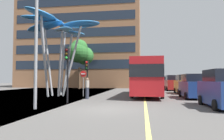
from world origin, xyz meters
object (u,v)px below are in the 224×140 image
(car_parked_near, at_px, (224,90))
(no_entry_sign, at_px, (83,79))
(red_bus, at_px, (147,76))
(car_parked_far, at_px, (185,85))
(leaf_sculpture, at_px, (57,29))
(traffic_light_kerb_near, at_px, (67,63))
(car_side_street, at_px, (172,83))
(pedestrian, at_px, (87,88))
(street_lamp, at_px, (42,27))
(car_parked_mid, at_px, (193,87))
(traffic_light_kerb_far, at_px, (87,71))
(car_far_side, at_px, (168,83))

(car_parked_near, height_order, no_entry_sign, no_entry_sign)
(red_bus, height_order, car_parked_far, red_bus)
(leaf_sculpture, bearing_deg, traffic_light_kerb_near, -60.50)
(car_parked_far, bearing_deg, no_entry_sign, -152.00)
(no_entry_sign, bearing_deg, red_bus, 17.81)
(car_side_street, relative_size, pedestrian, 2.47)
(red_bus, xyz_separation_m, leaf_sculpture, (-8.83, -1.76, 4.68))
(car_side_street, distance_m, street_lamp, 23.51)
(red_bus, distance_m, car_parked_mid, 4.65)
(leaf_sculpture, xyz_separation_m, car_parked_mid, (12.70, -0.62, -5.66))
(traffic_light_kerb_far, distance_m, street_lamp, 6.88)
(traffic_light_kerb_far, xyz_separation_m, no_entry_sign, (-0.92, 2.04, -0.70))
(traffic_light_kerb_far, relative_size, street_lamp, 0.45)
(car_side_street, xyz_separation_m, car_far_side, (0.18, 7.35, -0.04))
(car_parked_near, height_order, car_parked_mid, car_parked_near)
(car_parked_far, distance_m, car_far_side, 14.35)
(red_bus, relative_size, car_parked_far, 2.58)
(car_parked_mid, relative_size, car_parked_far, 0.98)
(red_bus, bearing_deg, car_parked_mid, -31.65)
(pedestrian, bearing_deg, car_parked_mid, 12.07)
(car_parked_far, xyz_separation_m, pedestrian, (-9.39, -7.88, -0.13))
(leaf_sculpture, relative_size, traffic_light_kerb_far, 2.57)
(car_parked_near, relative_size, no_entry_sign, 1.78)
(pedestrian, relative_size, no_entry_sign, 0.72)
(car_far_side, xyz_separation_m, pedestrian, (-9.13, -22.23, -0.13))
(car_parked_near, distance_m, no_entry_sign, 12.10)
(car_side_street, bearing_deg, traffic_light_kerb_near, -117.64)
(leaf_sculpture, distance_m, car_side_street, 18.61)
(traffic_light_kerb_far, bearing_deg, car_parked_far, 38.60)
(car_side_street, distance_m, no_entry_sign, 16.03)
(traffic_light_kerb_near, bearing_deg, red_bus, 53.48)
(car_side_street, xyz_separation_m, street_lamp, (-9.87, -21.05, 3.48))
(street_lamp, bearing_deg, red_bus, 60.36)
(pedestrian, bearing_deg, red_bus, 40.46)
(traffic_light_kerb_far, xyz_separation_m, car_side_street, (9.05, 14.58, -1.27))
(street_lamp, relative_size, pedestrian, 4.01)
(car_parked_mid, height_order, car_far_side, car_far_side)
(red_bus, height_order, car_parked_near, red_bus)
(traffic_light_kerb_near, distance_m, car_parked_mid, 10.88)
(leaf_sculpture, relative_size, car_parked_mid, 1.89)
(traffic_light_kerb_near, height_order, street_lamp, street_lamp)
(pedestrian, bearing_deg, no_entry_sign, 113.71)
(traffic_light_kerb_far, height_order, car_parked_far, traffic_light_kerb_far)
(red_bus, distance_m, leaf_sculpture, 10.14)
(car_parked_mid, distance_m, car_parked_far, 6.00)
(car_parked_near, height_order, pedestrian, car_parked_near)
(car_parked_far, xyz_separation_m, no_entry_sign, (-10.42, -5.54, 0.61))
(street_lamp, height_order, no_entry_sign, street_lamp)
(car_parked_mid, bearing_deg, traffic_light_kerb_near, -151.46)
(car_parked_near, height_order, car_far_side, car_parked_near)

